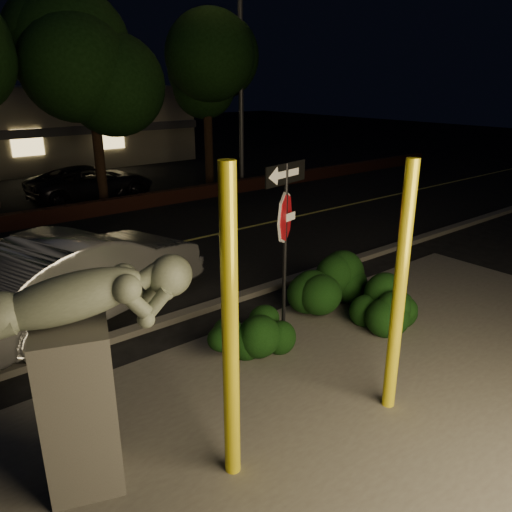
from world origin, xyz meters
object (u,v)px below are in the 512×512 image
Objects in this scene: signpost at (285,218)px; silver_sedan at (82,275)px; streetlight at (236,37)px; sculpture at (77,356)px; parked_car_dark at (92,183)px; yellow_pole_left at (230,333)px; yellow_pole_right at (399,293)px.

silver_sedan is at bearing 114.73° from signpost.
streetlight is (7.33, 11.09, 3.69)m from signpost.
parked_car_dark is (5.46, 13.76, -0.96)m from sculpture.
sculpture is at bearing 146.27° from yellow_pole_left.
parked_car_dark is at bearing 88.20° from sculpture.
yellow_pole_left is 1.39× the size of sculpture.
yellow_pole_right reaches higher than silver_sedan.
sculpture is 0.56× the size of parked_car_dark.
sculpture is at bearing 156.01° from parked_car_dark.
parked_car_dark is at bearing 83.46° from yellow_pole_right.
signpost is at bearing 35.85° from sculpture.
silver_sedan is at bearing 89.70° from sculpture.
yellow_pole_right is 1.12× the size of signpost.
yellow_pole_left is 2.45m from yellow_pole_right.
sculpture is 14.83m from parked_car_dark.
signpost is at bearing 170.52° from parked_car_dark.
sculpture reaches higher than parked_car_dark.
yellow_pole_left reaches higher than silver_sedan.
yellow_pole_left is 5.15m from silver_sedan.
parked_car_dark is (1.72, 15.00, -1.07)m from yellow_pole_right.
silver_sedan is (0.21, 5.06, -0.96)m from yellow_pole_left.
signpost is (2.56, 1.99, 0.39)m from yellow_pole_left.
parked_car_dark is at bearing 158.17° from streetlight.
yellow_pole_left is 0.36× the size of streetlight.
sculpture reaches higher than silver_sedan.
sculpture is at bearing 140.99° from silver_sedan.
streetlight reaches higher than yellow_pole_left.
yellow_pole_right is 5.91m from silver_sedan.
yellow_pole_left is 0.71× the size of silver_sedan.
parked_car_dark is at bearing 70.19° from signpost.
yellow_pole_left reaches higher than yellow_pole_right.
yellow_pole_left reaches higher than signpost.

